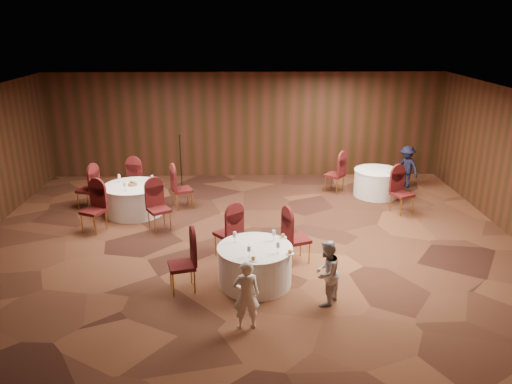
{
  "coord_description": "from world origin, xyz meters",
  "views": [
    {
      "loc": [
        -0.07,
        -10.08,
        4.67
      ],
      "look_at": [
        0.2,
        0.2,
        1.1
      ],
      "focal_mm": 35.0,
      "sensor_mm": 36.0,
      "label": 1
    }
  ],
  "objects_px": {
    "table_main": "(255,265)",
    "man_c": "(407,167)",
    "woman_a": "(246,295)",
    "mic_stand": "(181,173)",
    "table_left": "(134,199)",
    "table_right": "(377,183)",
    "woman_b": "(326,273)"
  },
  "relations": [
    {
      "from": "table_main",
      "to": "man_c",
      "type": "relative_size",
      "value": 1.12
    },
    {
      "from": "woman_a",
      "to": "mic_stand",
      "type": "bearing_deg",
      "value": -83.75
    },
    {
      "from": "table_left",
      "to": "table_right",
      "type": "bearing_deg",
      "value": 10.34
    },
    {
      "from": "table_main",
      "to": "table_right",
      "type": "height_order",
      "value": "same"
    },
    {
      "from": "table_main",
      "to": "woman_a",
      "type": "height_order",
      "value": "woman_a"
    },
    {
      "from": "table_right",
      "to": "man_c",
      "type": "bearing_deg",
      "value": 33.67
    },
    {
      "from": "table_left",
      "to": "man_c",
      "type": "distance_m",
      "value": 7.74
    },
    {
      "from": "table_right",
      "to": "mic_stand",
      "type": "relative_size",
      "value": 0.81
    },
    {
      "from": "woman_a",
      "to": "woman_b",
      "type": "height_order",
      "value": "woman_a"
    },
    {
      "from": "table_left",
      "to": "mic_stand",
      "type": "height_order",
      "value": "mic_stand"
    },
    {
      "from": "woman_a",
      "to": "man_c",
      "type": "relative_size",
      "value": 0.95
    },
    {
      "from": "table_left",
      "to": "woman_b",
      "type": "distance_m",
      "value": 6.04
    },
    {
      "from": "table_left",
      "to": "woman_b",
      "type": "height_order",
      "value": "woman_b"
    },
    {
      "from": "table_right",
      "to": "woman_b",
      "type": "bearing_deg",
      "value": -112.57
    },
    {
      "from": "mic_stand",
      "to": "woman_b",
      "type": "relative_size",
      "value": 1.33
    },
    {
      "from": "mic_stand",
      "to": "man_c",
      "type": "distance_m",
      "value": 6.54
    },
    {
      "from": "table_left",
      "to": "table_right",
      "type": "relative_size",
      "value": 1.18
    },
    {
      "from": "woman_b",
      "to": "woman_a",
      "type": "bearing_deg",
      "value": -30.14
    },
    {
      "from": "woman_a",
      "to": "man_c",
      "type": "bearing_deg",
      "value": -132.49
    },
    {
      "from": "mic_stand",
      "to": "table_right",
      "type": "bearing_deg",
      "value": -8.36
    },
    {
      "from": "woman_a",
      "to": "woman_b",
      "type": "distance_m",
      "value": 1.53
    },
    {
      "from": "table_right",
      "to": "table_main",
      "type": "bearing_deg",
      "value": -125.96
    },
    {
      "from": "woman_b",
      "to": "man_c",
      "type": "relative_size",
      "value": 0.94
    },
    {
      "from": "mic_stand",
      "to": "man_c",
      "type": "xyz_separation_m",
      "value": [
        6.54,
        -0.12,
        0.17
      ]
    },
    {
      "from": "table_main",
      "to": "woman_a",
      "type": "bearing_deg",
      "value": -96.95
    },
    {
      "from": "woman_a",
      "to": "man_c",
      "type": "height_order",
      "value": "man_c"
    },
    {
      "from": "woman_b",
      "to": "man_c",
      "type": "bearing_deg",
      "value": -175.03
    },
    {
      "from": "mic_stand",
      "to": "woman_a",
      "type": "relative_size",
      "value": 1.33
    },
    {
      "from": "man_c",
      "to": "woman_a",
      "type": "bearing_deg",
      "value": -67.92
    },
    {
      "from": "man_c",
      "to": "mic_stand",
      "type": "bearing_deg",
      "value": -124.83
    },
    {
      "from": "table_left",
      "to": "man_c",
      "type": "bearing_deg",
      "value": 13.97
    },
    {
      "from": "table_right",
      "to": "mic_stand",
      "type": "xyz_separation_m",
      "value": [
        -5.51,
        0.81,
        0.08
      ]
    }
  ]
}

